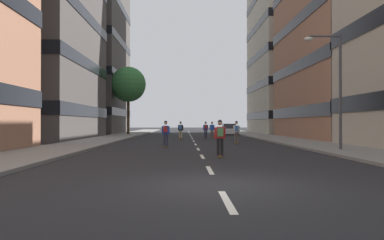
{
  "coord_description": "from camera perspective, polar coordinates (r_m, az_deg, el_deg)",
  "views": [
    {
      "loc": [
        -0.9,
        -9.53,
        1.63
      ],
      "look_at": [
        0.0,
        29.59,
        1.94
      ],
      "focal_mm": 34.1,
      "sensor_mm": 36.0,
      "label": 1
    }
  ],
  "objects": [
    {
      "name": "ground_plane",
      "position": [
        39.59,
        -0.01,
        -2.82
      ],
      "size": [
        180.08,
        180.08,
        0.0
      ],
      "primitive_type": "plane",
      "color": "black"
    },
    {
      "name": "sidewalk_left",
      "position": [
        43.96,
        -11.13,
        -2.48
      ],
      "size": [
        3.93,
        82.54,
        0.14
      ],
      "primitive_type": "cube",
      "color": "gray",
      "rests_on": "ground_plane"
    },
    {
      "name": "sidewalk_right",
      "position": [
        44.31,
        10.79,
        -2.47
      ],
      "size": [
        3.93,
        82.54,
        0.14
      ],
      "primitive_type": "cube",
      "color": "gray",
      "rests_on": "ground_plane"
    },
    {
      "name": "lane_markings",
      "position": [
        40.07,
        -0.03,
        -2.78
      ],
      "size": [
        0.16,
        67.2,
        0.01
      ],
      "color": "silver",
      "rests_on": "ground_plane"
    },
    {
      "name": "building_left_far",
      "position": [
        59.69,
        -17.92,
        11.0
      ],
      "size": [
        14.7,
        16.33,
        26.75
      ],
      "color": "#4C4744",
      "rests_on": "ground_plane"
    },
    {
      "name": "building_right_mid",
      "position": [
        41.42,
        25.73,
        10.04
      ],
      "size": [
        14.7,
        17.91,
        18.1
      ],
      "color": "#9E6B51",
      "rests_on": "ground_plane"
    },
    {
      "name": "building_right_far",
      "position": [
        61.35,
        16.95,
        15.32
      ],
      "size": [
        14.7,
        16.61,
        36.39
      ],
      "color": "#BCB29E",
      "rests_on": "ground_plane"
    },
    {
      "name": "parked_car_near",
      "position": [
        49.85,
        5.74,
        -1.52
      ],
      "size": [
        1.82,
        4.4,
        1.52
      ],
      "color": "silver",
      "rests_on": "ground_plane"
    },
    {
      "name": "street_tree_near",
      "position": [
        50.21,
        -9.93,
        5.5
      ],
      "size": [
        4.75,
        4.75,
        9.09
      ],
      "color": "#4C3823",
      "rests_on": "sidewalk_left"
    },
    {
      "name": "streetlamp_right",
      "position": [
        22.28,
        21.32,
        6.04
      ],
      "size": [
        2.13,
        0.3,
        6.5
      ],
      "color": "#3F3F44",
      "rests_on": "sidewalk_right"
    },
    {
      "name": "skater_0",
      "position": [
        17.24,
        4.41,
        -2.49
      ],
      "size": [
        0.53,
        0.9,
        1.78
      ],
      "color": "brown",
      "rests_on": "ground_plane"
    },
    {
      "name": "skater_1",
      "position": [
        35.93,
        -1.8,
        -1.44
      ],
      "size": [
        0.57,
        0.92,
        1.78
      ],
      "color": "brown",
      "rests_on": "ground_plane"
    },
    {
      "name": "skater_2",
      "position": [
        39.4,
        3.15,
        -1.39
      ],
      "size": [
        0.53,
        0.9,
        1.78
      ],
      "color": "brown",
      "rests_on": "ground_plane"
    },
    {
      "name": "skater_3",
      "position": [
        38.05,
        2.16,
        -1.38
      ],
      "size": [
        0.54,
        0.91,
        1.78
      ],
      "color": "brown",
      "rests_on": "ground_plane"
    },
    {
      "name": "skater_4",
      "position": [
        28.67,
        6.98,
        -1.68
      ],
      "size": [
        0.54,
        0.91,
        1.78
      ],
      "color": "brown",
      "rests_on": "ground_plane"
    },
    {
      "name": "skater_5",
      "position": [
        24.5,
        -4.15,
        -1.89
      ],
      "size": [
        0.54,
        0.91,
        1.78
      ],
      "color": "brown",
      "rests_on": "ground_plane"
    }
  ]
}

